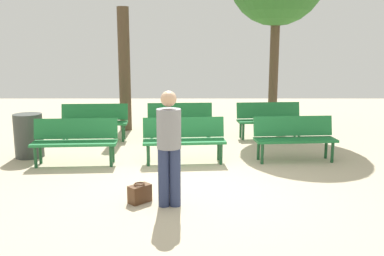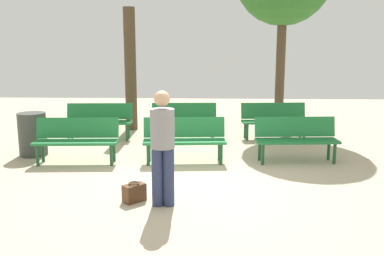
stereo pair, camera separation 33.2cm
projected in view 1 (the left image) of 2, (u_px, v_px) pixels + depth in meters
ground_plane at (191, 188)px, 6.79m from camera, size 24.00×24.00×0.00m
bench_r0_c0 at (77, 138)px, 8.09m from camera, size 1.63×0.58×0.87m
bench_r0_c1 at (186, 137)px, 8.22m from camera, size 1.64×0.62×0.87m
bench_r0_c2 at (296, 136)px, 8.35m from camera, size 1.63×0.61×0.87m
bench_r1_c0 at (96, 120)px, 10.20m from camera, size 1.63×0.58×0.87m
bench_r1_c1 at (182, 118)px, 10.36m from camera, size 1.63×0.58×0.87m
bench_r1_c2 at (271, 118)px, 10.46m from camera, size 1.64×0.62×0.87m
tree_0 at (126, 70)px, 11.25m from camera, size 0.31×0.31×3.27m
visitor_with_backpack at (171, 141)px, 5.88m from camera, size 0.36×0.54×1.65m
handbag at (141, 193)px, 6.13m from camera, size 0.36×0.35×0.29m
trash_bin at (31, 135)px, 8.63m from camera, size 0.57×0.57×0.90m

